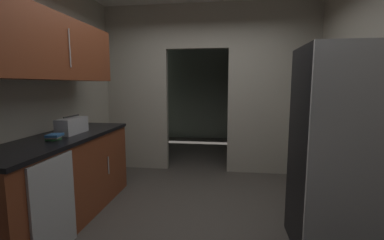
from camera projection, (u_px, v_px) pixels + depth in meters
The scene contains 10 objects.
ground at pixel (195, 219), 2.94m from camera, with size 20.00×20.00×0.00m, color #47423D.
kitchen_partition at pixel (211, 84), 4.46m from camera, with size 3.53×0.12×2.80m.
adjoining_room_shell at pixel (214, 88), 6.40m from camera, with size 3.53×2.89×2.80m.
kitchen_flank_left at pixel (10, 93), 2.63m from camera, with size 0.10×4.26×2.80m, color #ADA899.
refrigerator at pixel (347, 152), 2.29m from camera, with size 0.84×0.71×1.81m.
lower_cabinet_run at pixel (62, 179), 2.88m from camera, with size 0.66×2.08×0.93m.
dishwasher at pixel (54, 208), 2.27m from camera, with size 0.02×0.56×0.87m.
upper_cabinet_counterside at pixel (53, 48), 2.70m from camera, with size 0.36×1.87×0.64m.
boombox at pixel (72, 126), 3.00m from camera, with size 0.18×0.41×0.21m.
book_stack at pixel (54, 137), 2.64m from camera, with size 0.15×0.17×0.06m.
Camera 1 is at (0.35, -2.74, 1.49)m, focal length 24.75 mm.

